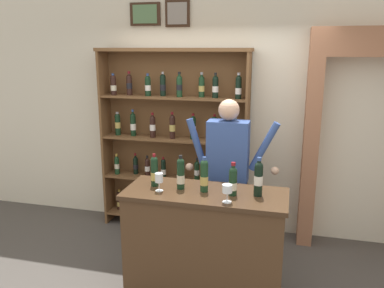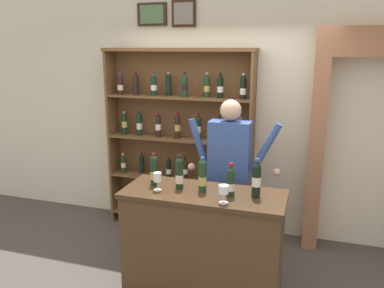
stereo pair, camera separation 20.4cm
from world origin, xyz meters
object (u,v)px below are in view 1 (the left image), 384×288
(wine_shelf, at_px, (174,137))
(wine_glass_spare, at_px, (159,179))
(tasting_bottle_rosso, at_px, (204,175))
(tasting_bottle_prosecco, at_px, (258,178))
(tasting_bottle_bianco, at_px, (181,174))
(tasting_bottle_grappa, at_px, (233,181))
(tasting_bottle_riserva, at_px, (154,171))
(shopkeeper, at_px, (228,164))
(wine_glass_left, at_px, (227,190))
(tasting_counter, at_px, (205,243))

(wine_shelf, bearing_deg, wine_glass_spare, -78.69)
(tasting_bottle_rosso, height_order, tasting_bottle_prosecco, tasting_bottle_prosecco)
(tasting_bottle_bianco, xyz_separation_m, tasting_bottle_grappa, (0.48, -0.04, -0.01))
(wine_shelf, height_order, tasting_bottle_riserva, wine_shelf)
(shopkeeper, xyz_separation_m, wine_glass_left, (0.12, -0.80, 0.03))
(shopkeeper, bearing_deg, wine_shelf, 138.73)
(tasting_bottle_riserva, xyz_separation_m, wine_glass_spare, (0.08, -0.12, -0.03))
(tasting_bottle_prosecco, height_order, wine_glass_spare, tasting_bottle_prosecco)
(shopkeeper, relative_size, tasting_bottle_bianco, 5.60)
(tasting_bottle_bianco, height_order, wine_glass_spare, tasting_bottle_bianco)
(tasting_bottle_rosso, bearing_deg, tasting_bottle_bianco, 176.61)
(tasting_bottle_bianco, relative_size, wine_glass_left, 2.04)
(tasting_bottle_rosso, distance_m, wine_glass_spare, 0.40)
(tasting_bottle_riserva, height_order, wine_glass_spare, tasting_bottle_riserva)
(wine_glass_spare, bearing_deg, tasting_bottle_rosso, 12.95)
(tasting_bottle_grappa, bearing_deg, wine_shelf, 125.24)
(tasting_bottle_riserva, bearing_deg, tasting_bottle_bianco, -3.56)
(tasting_bottle_rosso, bearing_deg, tasting_bottle_prosecco, 1.85)
(shopkeeper, height_order, tasting_bottle_riserva, shopkeeper)
(tasting_bottle_riserva, distance_m, tasting_bottle_grappa, 0.74)
(tasting_bottle_rosso, distance_m, tasting_bottle_prosecco, 0.47)
(wine_shelf, xyz_separation_m, tasting_counter, (0.68, -1.29, -0.67))
(wine_glass_left, bearing_deg, tasting_bottle_grappa, 83.16)
(shopkeeper, relative_size, wine_glass_spare, 10.60)
(tasting_bottle_riserva, relative_size, wine_glass_left, 1.98)
(shopkeeper, distance_m, wine_glass_spare, 0.85)
(wine_glass_spare, relative_size, wine_glass_left, 1.08)
(shopkeeper, height_order, tasting_bottle_rosso, shopkeeper)
(shopkeeper, distance_m, tasting_bottle_bianco, 0.68)
(tasting_bottle_grappa, distance_m, wine_glass_spare, 0.65)
(tasting_bottle_bianco, bearing_deg, shopkeeper, 60.29)
(tasting_bottle_rosso, bearing_deg, tasting_bottle_riserva, 176.52)
(shopkeeper, height_order, tasting_bottle_bianco, shopkeeper)
(tasting_counter, height_order, tasting_bottle_prosecco, tasting_bottle_prosecco)
(wine_glass_left, bearing_deg, wine_shelf, 121.40)
(tasting_counter, relative_size, tasting_bottle_riserva, 4.74)
(shopkeeper, relative_size, tasting_bottle_prosecco, 5.12)
(tasting_bottle_rosso, xyz_separation_m, tasting_bottle_prosecco, (0.47, 0.02, 0.01))
(tasting_bottle_rosso, distance_m, wine_glass_left, 0.31)
(wine_shelf, relative_size, wine_glass_left, 14.59)
(wine_shelf, bearing_deg, wine_glass_left, -58.60)
(wine_shelf, height_order, wine_glass_left, wine_shelf)
(tasting_bottle_prosecco, bearing_deg, shopkeeper, 121.54)
(tasting_bottle_rosso, relative_size, tasting_bottle_grappa, 1.07)
(tasting_bottle_riserva, xyz_separation_m, tasting_bottle_bianco, (0.26, -0.02, 0.00))
(tasting_bottle_bianco, height_order, tasting_bottle_grappa, tasting_bottle_bianco)
(tasting_bottle_riserva, height_order, tasting_bottle_rosso, tasting_bottle_rosso)
(shopkeeper, xyz_separation_m, tasting_bottle_riserva, (-0.59, -0.57, 0.06))
(tasting_counter, height_order, tasting_bottle_riserva, tasting_bottle_riserva)
(tasting_counter, xyz_separation_m, wine_glass_left, (0.23, -0.19, 0.61))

